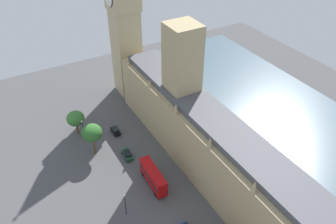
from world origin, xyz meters
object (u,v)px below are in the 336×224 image
(plane_tree_leading, at_px, (92,133))
(street_lamp_under_trees, at_px, (125,201))
(car_dark_green_corner, at_px, (127,154))
(double_decker_bus_near_tower, at_px, (153,177))
(clock_tower, at_px, (123,9))
(plane_tree_opposite_hall, at_px, (75,119))
(parliament_building, at_px, (207,138))
(street_lamp_far_end, at_px, (83,126))
(car_black_by_river_gate, at_px, (116,131))

(plane_tree_leading, height_order, street_lamp_under_trees, plane_tree_leading)
(car_dark_green_corner, xyz_separation_m, street_lamp_under_trees, (7.79, 16.83, 3.72))
(double_decker_bus_near_tower, bearing_deg, clock_tower, 75.46)
(clock_tower, height_order, double_decker_bus_near_tower, clock_tower)
(car_dark_green_corner, relative_size, plane_tree_opposite_hall, 0.63)
(parliament_building, xyz_separation_m, clock_tower, (1.82, -42.89, 18.88))
(clock_tower, distance_m, street_lamp_far_end, 36.38)
(parliament_building, relative_size, street_lamp_under_trees, 11.50)
(clock_tower, distance_m, double_decker_bus_near_tower, 50.83)
(car_dark_green_corner, distance_m, plane_tree_opposite_hall, 18.55)
(car_dark_green_corner, height_order, double_decker_bus_near_tower, double_decker_bus_near_tower)
(parliament_building, height_order, street_lamp_far_end, parliament_building)
(parliament_building, height_order, plane_tree_leading, parliament_building)
(double_decker_bus_near_tower, height_order, street_lamp_under_trees, street_lamp_under_trees)
(plane_tree_leading, xyz_separation_m, street_lamp_far_end, (0.31, -7.86, -2.96))
(car_dark_green_corner, bearing_deg, plane_tree_leading, 145.64)
(double_decker_bus_near_tower, bearing_deg, car_dark_green_corner, 99.81)
(car_black_by_river_gate, bearing_deg, street_lamp_far_end, 164.18)
(plane_tree_opposite_hall, distance_m, street_lamp_far_end, 3.05)
(car_dark_green_corner, relative_size, street_lamp_under_trees, 0.72)
(double_decker_bus_near_tower, distance_m, street_lamp_far_end, 26.83)
(plane_tree_leading, bearing_deg, plane_tree_opposite_hall, -82.70)
(street_lamp_far_end, bearing_deg, car_black_by_river_gate, 162.70)
(car_black_by_river_gate, xyz_separation_m, street_lamp_under_trees, (8.89, 27.53, 3.73))
(parliament_building, distance_m, clock_tower, 46.90)
(car_dark_green_corner, height_order, plane_tree_leading, plane_tree_leading)
(parliament_building, distance_m, double_decker_bus_near_tower, 16.02)
(clock_tower, xyz_separation_m, street_lamp_under_trees, (22.12, 46.98, -23.50))
(plane_tree_leading, bearing_deg, street_lamp_far_end, -87.73)
(street_lamp_under_trees, bearing_deg, parliament_building, -170.30)
(car_black_by_river_gate, relative_size, car_dark_green_corner, 0.86)
(car_black_by_river_gate, bearing_deg, street_lamp_under_trees, -106.42)
(clock_tower, bearing_deg, car_black_by_river_gate, 55.79)
(parliament_building, bearing_deg, clock_tower, -87.57)
(car_dark_green_corner, distance_m, plane_tree_leading, 10.87)
(car_dark_green_corner, bearing_deg, plane_tree_opposite_hall, 121.22)
(car_dark_green_corner, xyz_separation_m, double_decker_bus_near_tower, (-1.57, 11.94, 1.74))
(plane_tree_opposite_hall, bearing_deg, street_lamp_far_end, 111.42)
(clock_tower, bearing_deg, plane_tree_leading, 49.19)
(car_black_by_river_gate, distance_m, plane_tree_leading, 11.51)
(parliament_building, distance_m, street_lamp_under_trees, 24.72)
(plane_tree_leading, xyz_separation_m, street_lamp_under_trees, (0.79, 22.29, -2.55))
(plane_tree_opposite_hall, bearing_deg, clock_tower, -147.93)
(car_black_by_river_gate, relative_size, double_decker_bus_near_tower, 0.39)
(car_black_by_river_gate, bearing_deg, plane_tree_opposite_hall, 152.42)
(car_black_by_river_gate, bearing_deg, parliament_building, -55.82)
(plane_tree_leading, relative_size, street_lamp_far_end, 1.59)
(clock_tower, xyz_separation_m, car_dark_green_corner, (14.32, 30.16, -27.22))
(car_black_by_river_gate, xyz_separation_m, plane_tree_opposite_hall, (9.44, -5.25, 4.48))
(clock_tower, bearing_deg, plane_tree_opposite_hall, 32.07)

